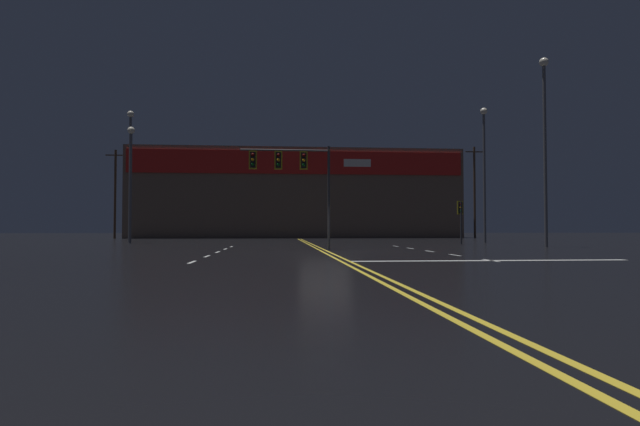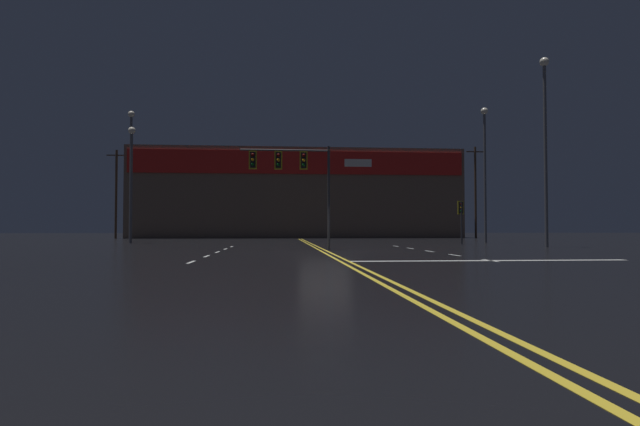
{
  "view_description": "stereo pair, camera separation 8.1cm",
  "coord_description": "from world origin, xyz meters",
  "px_view_note": "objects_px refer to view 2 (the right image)",
  "views": [
    {
      "loc": [
        -2.34,
        -24.41,
        1.14
      ],
      "look_at": [
        0.0,
        3.14,
        2.0
      ],
      "focal_mm": 28.0,
      "sensor_mm": 36.0,
      "label": 1
    },
    {
      "loc": [
        -2.26,
        -24.42,
        1.14
      ],
      "look_at": [
        0.0,
        3.14,
        2.0
      ],
      "focal_mm": 28.0,
      "sensor_mm": 36.0,
      "label": 2
    }
  ],
  "objects_px": {
    "traffic_signal_corner_northeast": "(461,212)",
    "streetlight_far_right": "(545,129)",
    "streetlight_near_left": "(485,158)",
    "streetlight_median_approach": "(131,160)",
    "streetlight_far_left": "(131,168)",
    "traffic_signal_median": "(291,168)"
  },
  "relations": [
    {
      "from": "streetlight_far_left",
      "to": "streetlight_far_right",
      "type": "distance_m",
      "value": 29.88
    },
    {
      "from": "traffic_signal_corner_northeast",
      "to": "streetlight_median_approach",
      "type": "distance_m",
      "value": 27.41
    },
    {
      "from": "traffic_signal_corner_northeast",
      "to": "streetlight_far_left",
      "type": "relative_size",
      "value": 0.35
    },
    {
      "from": "traffic_signal_median",
      "to": "streetlight_far_left",
      "type": "height_order",
      "value": "streetlight_far_left"
    },
    {
      "from": "streetlight_median_approach",
      "to": "traffic_signal_corner_northeast",
      "type": "bearing_deg",
      "value": -17.49
    },
    {
      "from": "traffic_signal_corner_northeast",
      "to": "streetlight_far_right",
      "type": "bearing_deg",
      "value": -60.84
    },
    {
      "from": "streetlight_far_left",
      "to": "streetlight_far_right",
      "type": "relative_size",
      "value": 0.77
    },
    {
      "from": "traffic_signal_corner_northeast",
      "to": "streetlight_far_left",
      "type": "xyz_separation_m",
      "value": [
        -24.71,
        4.66,
        3.53
      ]
    },
    {
      "from": "streetlight_far_right",
      "to": "traffic_signal_median",
      "type": "bearing_deg",
      "value": -169.84
    },
    {
      "from": "traffic_signal_corner_northeast",
      "to": "streetlight_far_right",
      "type": "xyz_separation_m",
      "value": [
        3.24,
        -5.8,
        4.99
      ]
    },
    {
      "from": "traffic_signal_corner_northeast",
      "to": "streetlight_median_approach",
      "type": "bearing_deg",
      "value": 162.51
    },
    {
      "from": "streetlight_near_left",
      "to": "streetlight_median_approach",
      "type": "distance_m",
      "value": 29.5
    },
    {
      "from": "streetlight_far_left",
      "to": "streetlight_near_left",
      "type": "bearing_deg",
      "value": -2.0
    },
    {
      "from": "streetlight_far_right",
      "to": "traffic_signal_corner_northeast",
      "type": "bearing_deg",
      "value": 119.16
    },
    {
      "from": "traffic_signal_median",
      "to": "traffic_signal_corner_northeast",
      "type": "xyz_separation_m",
      "value": [
        12.57,
        8.64,
        -2.08
      ]
    },
    {
      "from": "traffic_signal_median",
      "to": "streetlight_far_right",
      "type": "height_order",
      "value": "streetlight_far_right"
    },
    {
      "from": "streetlight_median_approach",
      "to": "streetlight_far_right",
      "type": "xyz_separation_m",
      "value": [
        29.0,
        -13.92,
        0.33
      ]
    },
    {
      "from": "traffic_signal_median",
      "to": "streetlight_far_right",
      "type": "relative_size",
      "value": 0.47
    },
    {
      "from": "streetlight_near_left",
      "to": "streetlight_far_right",
      "type": "xyz_separation_m",
      "value": [
        -0.16,
        -9.48,
        0.45
      ]
    },
    {
      "from": "traffic_signal_median",
      "to": "streetlight_median_approach",
      "type": "distance_m",
      "value": 21.48
    },
    {
      "from": "streetlight_near_left",
      "to": "streetlight_far_right",
      "type": "height_order",
      "value": "streetlight_far_right"
    },
    {
      "from": "traffic_signal_corner_northeast",
      "to": "streetlight_far_right",
      "type": "distance_m",
      "value": 8.31
    }
  ]
}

